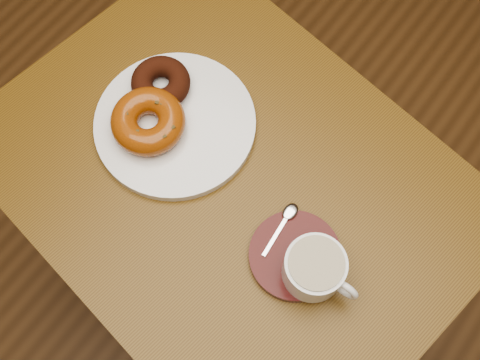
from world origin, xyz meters
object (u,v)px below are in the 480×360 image
Objects in this scene: cafe_table at (231,202)px; coffee_cup at (315,269)px; donut_plate at (175,124)px; saucer at (295,256)px.

coffee_cup reaches higher than cafe_table.
donut_plate is 1.90× the size of saucer.
coffee_cup is at bearing -6.58° from cafe_table.
cafe_table is 3.24× the size of donut_plate.
saucer reaches higher than cafe_table.
cafe_table is at bearing 164.14° from coffee_cup.
coffee_cup is (0.19, -0.05, 0.16)m from cafe_table.
cafe_table is 7.25× the size of coffee_cup.
donut_plate is at bearing 167.66° from saucer.
coffee_cup is at bearing -12.49° from saucer.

